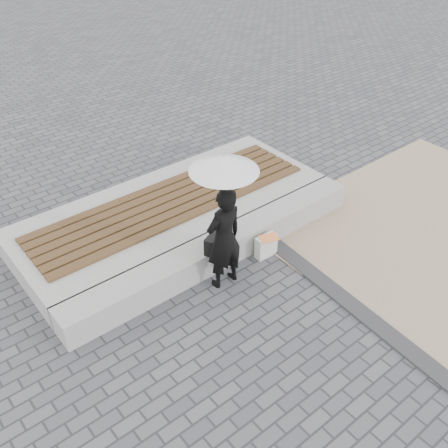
{
  "coord_description": "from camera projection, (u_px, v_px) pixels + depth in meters",
  "views": [
    {
      "loc": [
        -3.62,
        -2.98,
        4.89
      ],
      "look_at": [
        -0.25,
        1.18,
        1.0
      ],
      "focal_mm": 41.21,
      "sensor_mm": 36.0,
      "label": 1
    }
  ],
  "objects": [
    {
      "name": "timber_platform",
      "position": [
        173.0,
        212.0,
        8.24
      ],
      "size": [
        5.0,
        2.0,
        0.4
      ],
      "primitive_type": "cube",
      "color": "#AAAAA4",
      "rests_on": "ground"
    },
    {
      "name": "seating_ledge",
      "position": [
        219.0,
        249.0,
        7.48
      ],
      "size": [
        5.0,
        0.45,
        0.4
      ],
      "primitive_type": "cube",
      "color": "#999995",
      "rests_on": "ground"
    },
    {
      "name": "canvas_tote",
      "position": [
        266.0,
        246.0,
        7.58
      ],
      "size": [
        0.34,
        0.15,
        0.35
      ],
      "primitive_type": "cube",
      "rotation": [
        0.0,
        0.0,
        -0.04
      ],
      "color": "silver",
      "rests_on": "ground"
    },
    {
      "name": "ground",
      "position": [
        297.0,
        322.0,
        6.59
      ],
      "size": [
        80.0,
        80.0,
        0.0
      ],
      "primitive_type": "plane",
      "color": "#4F4F55",
      "rests_on": "ground"
    },
    {
      "name": "edging_band",
      "position": [
        365.0,
        316.0,
        6.65
      ],
      "size": [
        0.61,
        5.2,
        0.04
      ],
      "primitive_type": "cube",
      "rotation": [
        0.0,
        0.0,
        -0.07
      ],
      "color": "#313134",
      "rests_on": "ground"
    },
    {
      "name": "timber_decking",
      "position": [
        172.0,
        201.0,
        8.11
      ],
      "size": [
        4.6,
        1.2,
        0.04
      ],
      "primitive_type": null,
      "color": "brown",
      "rests_on": "timber_platform"
    },
    {
      "name": "woman",
      "position": [
        224.0,
        238.0,
        6.76
      ],
      "size": [
        0.56,
        0.37,
        1.53
      ],
      "primitive_type": "imported",
      "rotation": [
        0.0,
        0.0,
        3.14
      ],
      "color": "black",
      "rests_on": "ground"
    },
    {
      "name": "handbag",
      "position": [
        214.0,
        242.0,
        7.07
      ],
      "size": [
        0.4,
        0.28,
        0.26
      ],
      "primitive_type": "cube",
      "rotation": [
        0.0,
        0.0,
        0.43
      ],
      "color": "black",
      "rests_on": "seating_ledge"
    },
    {
      "name": "magazine",
      "position": [
        269.0,
        238.0,
        7.44
      ],
      "size": [
        0.32,
        0.27,
        0.01
      ],
      "primitive_type": "cube",
      "rotation": [
        0.0,
        0.0,
        -0.29
      ],
      "color": "#EC2C49",
      "rests_on": "canvas_tote"
    },
    {
      "name": "parasol",
      "position": [
        224.0,
        163.0,
        6.1
      ],
      "size": [
        0.86,
        0.86,
        1.1
      ],
      "rotation": [
        0.0,
        0.0,
        0.11
      ],
      "color": "#A1A1A5",
      "rests_on": "ground"
    }
  ]
}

